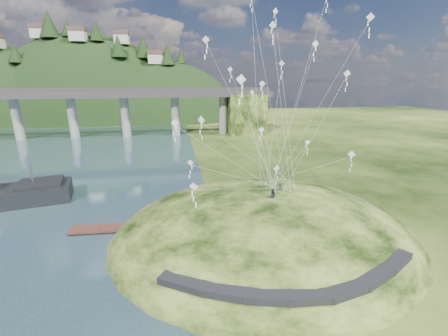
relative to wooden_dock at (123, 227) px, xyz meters
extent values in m
plane|color=black|center=(8.24, -5.55, -0.38)|extent=(320.00, 320.00, 0.00)
ellipsoid|color=black|center=(16.24, -3.55, -1.88)|extent=(36.00, 32.00, 13.00)
cube|color=black|center=(6.74, -13.55, 1.64)|extent=(4.32, 3.62, 0.71)
cube|color=black|center=(9.74, -15.20, 1.71)|extent=(4.10, 2.97, 0.61)
cube|color=black|center=(12.74, -16.20, 1.70)|extent=(3.85, 2.37, 0.62)
cube|color=black|center=(15.74, -16.65, 1.66)|extent=(3.62, 1.83, 0.66)
cube|color=black|center=(18.74, -16.45, 1.66)|extent=(3.82, 2.27, 0.68)
cube|color=black|center=(21.74, -15.50, 1.76)|extent=(4.11, 2.97, 0.71)
cube|color=black|center=(24.74, -13.95, 1.78)|extent=(4.26, 3.43, 0.66)
cube|color=#2D2B2B|center=(-41.76, 64.45, 12.62)|extent=(160.00, 9.00, 1.60)
cube|color=#2D2B2B|center=(-41.76, 64.45, 14.02)|extent=(160.00, 0.40, 1.20)
cube|color=#2D2B2B|center=(-41.76, 68.75, 14.02)|extent=(160.00, 0.40, 1.20)
cylinder|color=gray|center=(-39.26, 64.45, 6.12)|extent=(2.60, 2.60, 13.00)
cylinder|color=gray|center=(-23.76, 64.45, 6.12)|extent=(2.60, 2.60, 13.00)
cylinder|color=gray|center=(-8.26, 64.45, 6.12)|extent=(2.60, 2.60, 13.00)
cylinder|color=gray|center=(7.24, 64.45, 6.12)|extent=(2.60, 2.60, 13.00)
cylinder|color=gray|center=(22.74, 64.45, 6.12)|extent=(2.60, 2.60, 13.00)
cube|color=black|center=(30.24, 64.45, 6.12)|extent=(12.00, 11.00, 13.00)
ellipsoid|color=black|center=(-69.76, 114.45, -8.38)|extent=(84.00, 60.00, 80.00)
ellipsoid|color=black|center=(-31.76, 120.45, -6.38)|extent=(96.00, 68.00, 88.00)
ellipsoid|color=black|center=(3.24, 112.45, -10.38)|extent=(76.00, 56.00, 72.00)
cone|color=black|center=(-52.34, 100.62, 26.96)|extent=(5.29, 5.29, 6.96)
cone|color=black|center=(-41.64, 109.08, 38.85)|extent=(8.01, 8.01, 10.54)
cone|color=black|center=(-34.63, 108.51, 37.50)|extent=(4.97, 4.97, 6.54)
cone|color=black|center=(-23.17, 106.49, 36.30)|extent=(5.83, 5.83, 7.67)
cone|color=black|center=(-14.21, 101.53, 30.20)|extent=(6.47, 6.47, 8.51)
cone|color=black|center=(-4.98, 108.44, 30.85)|extent=(7.13, 7.13, 9.38)
cone|color=black|center=(5.12, 103.48, 27.49)|extent=(6.56, 6.56, 8.63)
cone|color=black|center=(11.01, 109.08, 27.30)|extent=(4.88, 4.88, 6.42)
cube|color=beige|center=(-46.76, 112.45, 35.61)|extent=(6.00, 5.00, 4.00)
cube|color=#52362F|center=(-46.76, 112.45, 38.31)|extent=(6.40, 5.40, 1.60)
cube|color=beige|center=(-29.76, 104.45, 33.90)|extent=(6.00, 5.00, 4.00)
cube|color=#52362F|center=(-29.76, 104.45, 36.60)|extent=(6.40, 5.40, 1.60)
cube|color=beige|center=(-13.76, 110.45, 33.80)|extent=(6.00, 5.00, 4.00)
cube|color=#52362F|center=(-13.76, 110.45, 36.50)|extent=(6.40, 5.40, 1.60)
cube|color=beige|center=(0.24, 104.45, 25.50)|extent=(6.00, 5.00, 4.00)
cube|color=#52362F|center=(0.24, 104.45, 28.20)|extent=(6.40, 5.40, 1.60)
cube|color=black|center=(-13.14, 11.60, 2.39)|extent=(6.62, 5.89, 0.57)
cylinder|color=#2D2B2B|center=(-14.08, 11.40, 3.63)|extent=(0.23, 0.23, 2.87)
cube|color=#3A1E17|center=(0.00, 0.00, 0.01)|extent=(12.22, 2.46, 0.30)
cylinder|color=#3A1E17|center=(-5.20, 0.24, -0.21)|extent=(0.26, 0.26, 0.87)
cylinder|color=#3A1E17|center=(-2.60, 0.12, -0.21)|extent=(0.26, 0.26, 0.87)
cylinder|color=#3A1E17|center=(0.00, 0.00, -0.21)|extent=(0.26, 0.26, 0.87)
cylinder|color=#3A1E17|center=(2.60, -0.12, -0.21)|extent=(0.26, 0.26, 0.87)
cylinder|color=#3A1E17|center=(5.20, -0.24, -0.21)|extent=(0.26, 0.26, 0.87)
imported|color=#282935|center=(18.29, -2.73, 5.45)|extent=(0.71, 0.54, 1.77)
imported|color=#282935|center=(16.64, -4.74, 5.59)|extent=(1.04, 0.85, 1.98)
cube|color=white|center=(16.04, -1.98, 11.55)|extent=(0.72, 0.23, 0.70)
cube|color=white|center=(16.04, -1.98, 11.05)|extent=(0.09, 0.04, 0.41)
cube|color=white|center=(16.04, -1.98, 10.54)|extent=(0.09, 0.04, 0.41)
cube|color=white|center=(16.04, -1.98, 10.04)|extent=(0.09, 0.04, 0.41)
cube|color=white|center=(16.47, 5.50, 26.04)|extent=(0.09, 0.04, 0.41)
cube|color=white|center=(16.47, 5.50, 25.54)|extent=(0.09, 0.04, 0.41)
cube|color=white|center=(16.47, 5.50, 25.04)|extent=(0.09, 0.04, 0.41)
cube|color=white|center=(25.02, -5.80, 22.46)|extent=(0.70, 0.39, 0.75)
cube|color=white|center=(25.02, -5.80, 21.91)|extent=(0.10, 0.04, 0.44)
cube|color=white|center=(25.02, -5.80, 21.37)|extent=(0.10, 0.04, 0.44)
cube|color=white|center=(25.02, -5.80, 20.83)|extent=(0.10, 0.04, 0.44)
cube|color=white|center=(6.57, -8.47, 13.38)|extent=(0.66, 0.24, 0.64)
cube|color=white|center=(6.57, -8.47, 12.91)|extent=(0.09, 0.05, 0.38)
cube|color=white|center=(6.57, -8.47, 12.44)|extent=(0.09, 0.05, 0.38)
cube|color=white|center=(6.57, -8.47, 11.97)|extent=(0.09, 0.05, 0.38)
cube|color=white|center=(12.03, -9.07, 16.87)|extent=(0.85, 0.24, 0.83)
cube|color=white|center=(12.03, -9.07, 16.27)|extent=(0.11, 0.04, 0.49)
cube|color=white|center=(12.03, -9.07, 15.67)|extent=(0.11, 0.04, 0.49)
cube|color=white|center=(12.03, -9.07, 15.07)|extent=(0.11, 0.04, 0.49)
cube|color=white|center=(17.61, 3.62, 16.39)|extent=(0.78, 0.33, 0.80)
cube|color=white|center=(17.61, 3.62, 15.81)|extent=(0.11, 0.03, 0.47)
cube|color=white|center=(17.61, 3.62, 15.23)|extent=(0.11, 0.03, 0.47)
cube|color=white|center=(17.61, 3.62, 14.66)|extent=(0.11, 0.03, 0.47)
cube|color=white|center=(9.28, -3.11, 12.89)|extent=(0.67, 0.63, 0.87)
cube|color=white|center=(9.28, -3.11, 12.27)|extent=(0.11, 0.08, 0.51)
cube|color=white|center=(9.28, -3.11, 11.65)|extent=(0.11, 0.08, 0.51)
cube|color=white|center=(9.28, -3.11, 11.03)|extent=(0.11, 0.08, 0.51)
cube|color=white|center=(20.08, -5.17, 20.11)|extent=(0.66, 0.18, 0.65)
cube|color=white|center=(20.08, -5.17, 19.64)|extent=(0.09, 0.03, 0.38)
cube|color=white|center=(20.08, -5.17, 19.17)|extent=(0.09, 0.03, 0.38)
cube|color=white|center=(20.08, -5.17, 18.70)|extent=(0.09, 0.03, 0.38)
cube|color=white|center=(18.73, 3.07, 24.48)|extent=(0.70, 0.26, 0.72)
cube|color=white|center=(18.73, 3.07, 23.97)|extent=(0.09, 0.06, 0.42)
cube|color=white|center=(18.73, 3.07, 23.45)|extent=(0.09, 0.06, 0.42)
cube|color=white|center=(18.73, 3.07, 22.93)|extent=(0.09, 0.06, 0.42)
cube|color=white|center=(26.23, -3.68, 8.73)|extent=(0.63, 0.66, 0.86)
cube|color=white|center=(26.23, -3.68, 8.12)|extent=(0.10, 0.09, 0.50)
cube|color=white|center=(26.23, -3.68, 7.51)|extent=(0.10, 0.09, 0.50)
cube|color=white|center=(26.23, -3.68, 6.90)|extent=(0.10, 0.09, 0.50)
cube|color=white|center=(18.42, 2.89, 22.99)|extent=(0.75, 0.54, 0.86)
cube|color=white|center=(18.42, 2.89, 22.37)|extent=(0.11, 0.06, 0.51)
cube|color=white|center=(18.42, 2.89, 21.75)|extent=(0.11, 0.06, 0.51)
cube|color=white|center=(18.42, 2.89, 21.13)|extent=(0.11, 0.06, 0.51)
cube|color=white|center=(26.02, -1.27, 17.54)|extent=(0.82, 0.25, 0.80)
cube|color=white|center=(26.02, -1.27, 16.96)|extent=(0.11, 0.03, 0.47)
cube|color=white|center=(26.02, -1.27, 16.38)|extent=(0.11, 0.03, 0.47)
cube|color=white|center=(26.02, -1.27, 15.80)|extent=(0.11, 0.03, 0.47)
cube|color=white|center=(20.71, 5.50, 18.91)|extent=(0.61, 0.59, 0.78)
cube|color=white|center=(20.71, 5.50, 18.34)|extent=(0.10, 0.06, 0.47)
cube|color=white|center=(20.71, 5.50, 17.76)|extent=(0.10, 0.06, 0.47)
cube|color=white|center=(20.71, 5.50, 17.18)|extent=(0.10, 0.06, 0.47)
cube|color=white|center=(7.85, -10.60, 8.43)|extent=(0.73, 0.39, 0.77)
cube|color=white|center=(7.85, -10.60, 7.86)|extent=(0.10, 0.03, 0.46)
cube|color=white|center=(7.85, -10.60, 7.30)|extent=(0.10, 0.03, 0.46)
cube|color=white|center=(7.85, -10.60, 6.74)|extent=(0.10, 0.03, 0.46)
cube|color=white|center=(17.23, -4.14, 7.66)|extent=(0.77, 0.28, 0.76)
cube|color=white|center=(17.23, -4.14, 7.10)|extent=(0.10, 0.07, 0.46)
cube|color=white|center=(17.23, -4.14, 6.54)|extent=(0.10, 0.07, 0.46)
cube|color=white|center=(17.23, -4.14, 5.99)|extent=(0.10, 0.07, 0.46)
cube|color=white|center=(13.83, 5.21, 18.15)|extent=(0.66, 0.24, 0.64)
cube|color=white|center=(13.83, 5.21, 17.68)|extent=(0.09, 0.04, 0.38)
cube|color=white|center=(13.83, 5.21, 17.21)|extent=(0.09, 0.04, 0.38)
cube|color=white|center=(13.83, 5.21, 16.74)|extent=(0.09, 0.04, 0.38)
cube|color=white|center=(10.18, -0.39, 20.84)|extent=(0.78, 0.26, 0.78)
cube|color=white|center=(10.18, -0.39, 20.27)|extent=(0.10, 0.02, 0.46)
cube|color=white|center=(10.18, -0.39, 19.71)|extent=(0.10, 0.02, 0.46)
cube|color=white|center=(10.18, -0.39, 19.15)|extent=(0.10, 0.02, 0.46)
cube|color=white|center=(22.90, 0.79, 9.38)|extent=(0.68, 0.15, 0.68)
cube|color=white|center=(22.90, 0.79, 8.90)|extent=(0.09, 0.02, 0.39)
cube|color=white|center=(22.90, 0.79, 8.42)|extent=(0.09, 0.02, 0.39)
cube|color=white|center=(22.90, 0.79, 7.94)|extent=(0.09, 0.02, 0.39)
cube|color=white|center=(7.93, -4.74, 8.88)|extent=(0.62, 0.34, 0.66)
cube|color=white|center=(7.93, -4.74, 8.40)|extent=(0.09, 0.03, 0.39)
cube|color=white|center=(7.93, -4.74, 7.92)|extent=(0.09, 0.03, 0.39)
cube|color=white|center=(7.93, -4.74, 7.44)|extent=(0.09, 0.03, 0.39)
cube|color=white|center=(16.88, 5.67, 15.29)|extent=(0.52, 0.53, 0.69)
cube|color=white|center=(16.88, 5.67, 14.79)|extent=(0.09, 0.06, 0.41)
cube|color=white|center=(16.88, 5.67, 14.29)|extent=(0.09, 0.06, 0.41)
cube|color=white|center=(16.88, 5.67, 13.79)|extent=(0.09, 0.06, 0.41)
cube|color=white|center=(24.40, 1.89, 25.61)|extent=(0.10, 0.04, 0.46)
cube|color=white|center=(24.40, 1.89, 25.05)|extent=(0.10, 0.04, 0.46)
cube|color=white|center=(24.40, 1.89, 24.49)|extent=(0.10, 0.04, 0.46)
camera|label=1|loc=(6.45, -33.76, 16.76)|focal=24.00mm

